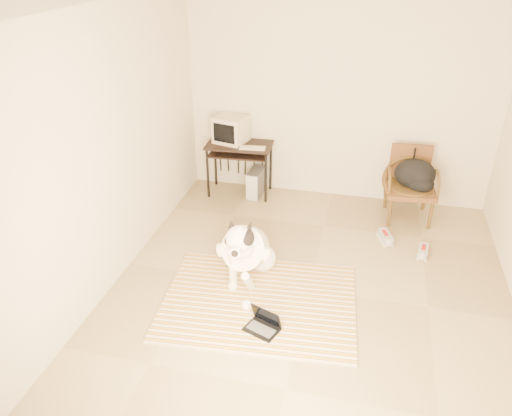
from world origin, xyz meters
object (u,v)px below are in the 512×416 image
(computer_desk, at_px, (239,151))
(crt_monitor, at_px, (231,129))
(dog, at_px, (246,251))
(backpack, at_px, (416,176))
(rattan_chair, at_px, (410,184))
(laptop, at_px, (263,324))
(pc_tower, at_px, (256,183))

(computer_desk, distance_m, crt_monitor, 0.32)
(dog, relative_size, computer_desk, 1.30)
(crt_monitor, height_order, backpack, crt_monitor)
(dog, bearing_deg, crt_monitor, 109.94)
(rattan_chair, bearing_deg, dog, -132.94)
(rattan_chair, distance_m, backpack, 0.15)
(computer_desk, bearing_deg, dog, -72.83)
(laptop, height_order, pc_tower, pc_tower)
(pc_tower, distance_m, backpack, 2.12)
(laptop, xyz_separation_m, pc_tower, (-0.71, 2.65, 0.12))
(dog, bearing_deg, backpack, 45.65)
(laptop, xyz_separation_m, backpack, (1.37, 2.50, 0.51))
(laptop, bearing_deg, dog, 115.38)
(laptop, distance_m, crt_monitor, 3.05)
(computer_desk, relative_size, crt_monitor, 1.90)
(pc_tower, bearing_deg, rattan_chair, -3.19)
(laptop, height_order, crt_monitor, crt_monitor)
(dog, relative_size, crt_monitor, 2.48)
(dog, xyz_separation_m, rattan_chair, (1.67, 1.79, 0.11))
(rattan_chair, bearing_deg, laptop, -117.43)
(rattan_chair, bearing_deg, crt_monitor, 175.38)
(crt_monitor, distance_m, pc_tower, 0.81)
(pc_tower, height_order, rattan_chair, rattan_chair)
(pc_tower, xyz_separation_m, rattan_chair, (2.02, -0.11, 0.26))
(computer_desk, distance_m, pc_tower, 0.50)
(dog, height_order, rattan_chair, rattan_chair)
(backpack, bearing_deg, dog, -134.35)
(laptop, distance_m, backpack, 2.90)
(dog, height_order, crt_monitor, crt_monitor)
(laptop, relative_size, backpack, 0.72)
(dog, xyz_separation_m, laptop, (0.35, -0.74, -0.27))
(pc_tower, bearing_deg, crt_monitor, 167.66)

